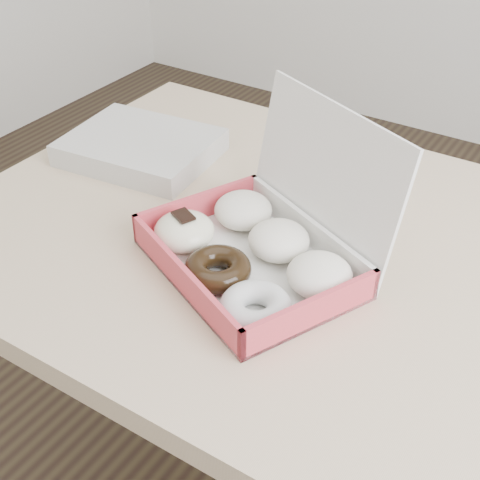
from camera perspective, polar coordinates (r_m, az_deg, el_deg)
The scene contains 3 objects.
table at distance 1.09m, azimuth 6.58°, elevation -4.12°, with size 1.20×0.80×0.75m.
donut_box at distance 0.98m, azimuth 1.56°, elevation -0.40°, with size 0.39×0.37×0.22m.
newspapers at distance 1.28m, azimuth -8.47°, elevation 7.82°, with size 0.26×0.21×0.04m, color beige.
Camera 1 is at (0.34, -0.76, 1.36)m, focal length 50.00 mm.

